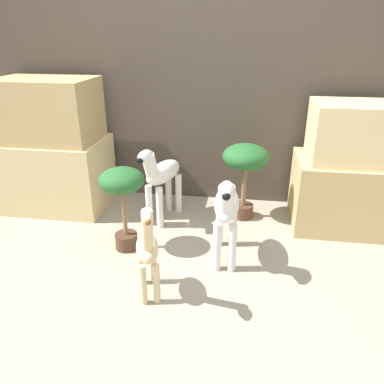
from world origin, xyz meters
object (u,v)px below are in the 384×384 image
(zebra_right, at_px, (226,209))
(zebra_left, at_px, (161,176))
(potted_palm_front, at_px, (122,190))
(potted_palm_back, at_px, (245,163))
(giraffe_figurine, at_px, (148,250))

(zebra_right, distance_m, zebra_left, 0.73)
(zebra_right, relative_size, zebra_left, 1.00)
(zebra_left, bearing_deg, potted_palm_front, -108.58)
(potted_palm_front, relative_size, potted_palm_back, 0.97)
(giraffe_figurine, xyz_separation_m, potted_palm_front, (-0.29, 0.47, 0.13))
(giraffe_figurine, relative_size, potted_palm_front, 1.06)
(giraffe_figurine, height_order, potted_palm_back, giraffe_figurine)
(zebra_right, distance_m, potted_palm_front, 0.69)
(zebra_left, xyz_separation_m, potted_palm_back, (0.64, 0.15, 0.08))
(giraffe_figurine, bearing_deg, potted_palm_back, 65.15)
(zebra_left, bearing_deg, zebra_right, -43.14)
(zebra_right, relative_size, giraffe_figurine, 1.02)
(zebra_right, height_order, zebra_left, same)
(zebra_right, height_order, potted_palm_front, zebra_right)
(zebra_right, distance_m, giraffe_figurine, 0.59)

